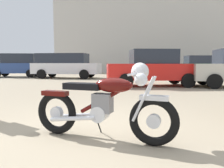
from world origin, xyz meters
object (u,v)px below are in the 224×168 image
(dark_sedan_left, at_px, (198,66))
(red_hatchback_near, at_px, (18,65))
(vintage_motorcycle, at_px, (106,104))
(white_estate_far, at_px, (65,65))
(blue_hatchback_right, at_px, (153,68))

(dark_sedan_left, bearing_deg, red_hatchback_near, 6.07)
(vintage_motorcycle, bearing_deg, white_estate_far, 124.12)
(blue_hatchback_right, relative_size, white_estate_far, 0.90)
(vintage_motorcycle, distance_m, dark_sedan_left, 16.82)
(vintage_motorcycle, height_order, dark_sedan_left, dark_sedan_left)
(blue_hatchback_right, distance_m, dark_sedan_left, 9.50)
(blue_hatchback_right, height_order, white_estate_far, white_estate_far)
(white_estate_far, xyz_separation_m, dark_sedan_left, (10.30, 2.88, -0.10))
(dark_sedan_left, bearing_deg, white_estate_far, 14.87)
(vintage_motorcycle, xyz_separation_m, blue_hatchback_right, (1.64, 7.34, 0.34))
(red_hatchback_near, bearing_deg, blue_hatchback_right, 137.55)
(blue_hatchback_right, distance_m, red_hatchback_near, 11.44)
(vintage_motorcycle, relative_size, blue_hatchback_right, 0.46)
(red_hatchback_near, distance_m, white_estate_far, 4.18)
(dark_sedan_left, bearing_deg, blue_hatchback_right, 58.50)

